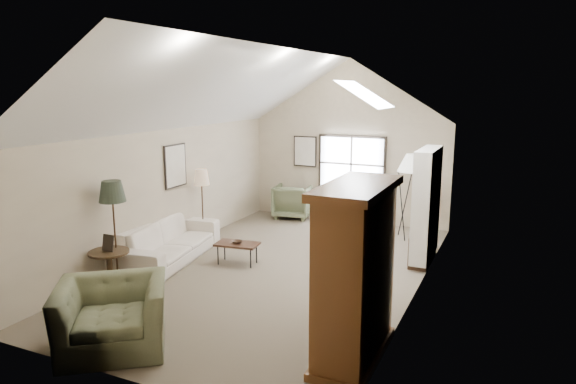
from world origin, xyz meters
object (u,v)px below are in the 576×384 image
at_px(armchair_near, 112,316).
at_px(side_table, 110,270).
at_px(sofa, 168,241).
at_px(coffee_table, 237,253).
at_px(armoire, 355,273).
at_px(side_chair, 340,214).
at_px(armchair_far, 293,201).

relative_size(armchair_near, side_table, 2.03).
distance_m(sofa, coffee_table, 1.39).
bearing_deg(sofa, side_table, 172.01).
xyz_separation_m(armchair_near, side_table, (-1.47, 1.50, -0.11)).
distance_m(armoire, armchair_near, 3.15).
height_order(sofa, side_table, sofa).
height_order(coffee_table, side_table, side_table).
bearing_deg(side_chair, armchair_far, 145.57).
relative_size(sofa, armchair_far, 2.82).
bearing_deg(armchair_far, side_chair, 132.33).
bearing_deg(side_table, armchair_near, -45.63).
bearing_deg(side_table, sofa, 91.03).
bearing_deg(armchair_far, side_table, 72.34).
xyz_separation_m(armchair_far, side_table, (-0.81, -5.68, -0.10)).
height_order(sofa, armchair_near, armchair_near).
height_order(armoire, armchair_far, armoire).
bearing_deg(armchair_near, coffee_table, 55.88).
bearing_deg(armoire, armchair_near, -159.49).
height_order(coffee_table, side_chair, side_chair).
relative_size(sofa, side_chair, 2.35).
height_order(armchair_far, coffee_table, armchair_far).
xyz_separation_m(side_table, side_chair, (2.53, 4.33, 0.23)).
height_order(armchair_far, side_table, armchair_far).
relative_size(armchair_near, side_chair, 1.19).
relative_size(armoire, side_chair, 1.96).
xyz_separation_m(coffee_table, side_table, (-1.30, -1.96, 0.13)).
bearing_deg(coffee_table, side_table, -123.45).
xyz_separation_m(armchair_near, side_chair, (1.07, 5.83, 0.13)).
relative_size(armoire, armchair_near, 1.64).
xyz_separation_m(sofa, side_chair, (2.56, 2.73, 0.18)).
relative_size(coffee_table, side_table, 1.22).
bearing_deg(coffee_table, armchair_near, -87.23).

